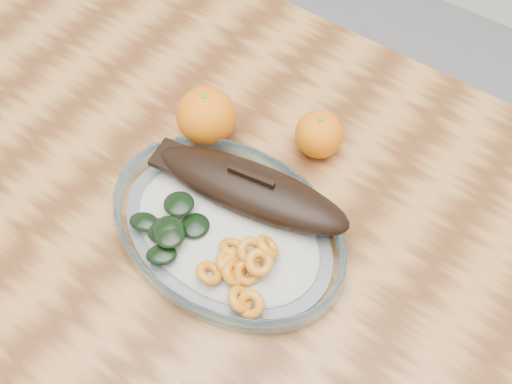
# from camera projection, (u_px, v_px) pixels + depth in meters

# --- Properties ---
(dining_table) EXTENTS (1.20, 0.80, 0.75)m
(dining_table) POSITION_uv_depth(u_px,v_px,m) (240.00, 278.00, 0.86)
(dining_table) COLOR #583115
(dining_table) RESTS_ON ground
(plated_meal) EXTENTS (0.58, 0.58, 0.08)m
(plated_meal) POSITION_uv_depth(u_px,v_px,m) (228.00, 225.00, 0.77)
(plated_meal) COLOR white
(plated_meal) RESTS_ON dining_table
(orange_left) EXTENTS (0.08, 0.08, 0.08)m
(orange_left) POSITION_uv_depth(u_px,v_px,m) (207.00, 116.00, 0.84)
(orange_left) COLOR #E24C04
(orange_left) RESTS_ON dining_table
(orange_right) EXTENTS (0.06, 0.06, 0.06)m
(orange_right) POSITION_uv_depth(u_px,v_px,m) (319.00, 135.00, 0.83)
(orange_right) COLOR #E24C04
(orange_right) RESTS_ON dining_table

